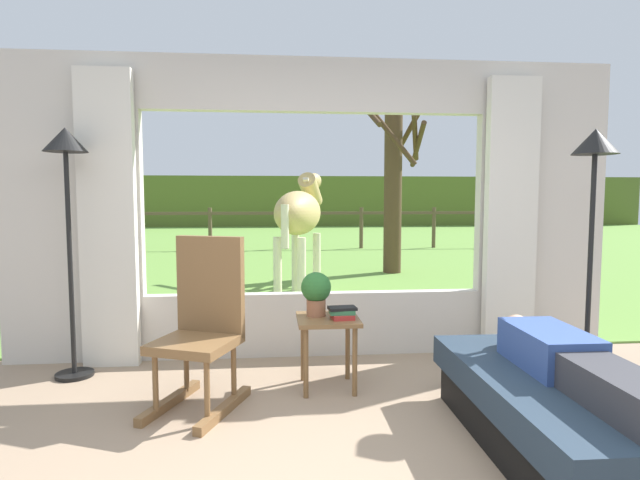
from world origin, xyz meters
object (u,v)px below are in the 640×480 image
at_px(rocking_chair, 203,324).
at_px(book_stack, 342,313).
at_px(potted_plant, 316,291).
at_px(reclining_person, 569,361).
at_px(horse, 300,214).
at_px(floor_lamp_left, 67,177).
at_px(pasture_tree, 394,183).
at_px(side_table, 328,330).
at_px(recliner_sofa, 562,412).
at_px(floor_lamp_right, 594,180).

height_order(rocking_chair, book_stack, rocking_chair).
bearing_deg(potted_plant, reclining_person, -42.94).
relative_size(rocking_chair, horse, 0.62).
distance_m(potted_plant, book_stack, 0.25).
distance_m(floor_lamp_left, horse, 3.59).
height_order(book_stack, pasture_tree, pasture_tree).
xyz_separation_m(rocking_chair, horse, (0.83, 3.65, 0.61)).
bearing_deg(horse, book_stack, -69.45).
bearing_deg(pasture_tree, horse, -131.69).
bearing_deg(book_stack, floor_lamp_left, 167.01).
bearing_deg(floor_lamp_left, reclining_person, -26.06).
distance_m(rocking_chair, side_table, 0.89).
bearing_deg(horse, pasture_tree, 66.94).
distance_m(recliner_sofa, floor_lamp_right, 1.75).
bearing_deg(horse, floor_lamp_left, -103.57).
xyz_separation_m(reclining_person, potted_plant, (-1.24, 1.16, 0.18)).
xyz_separation_m(floor_lamp_left, horse, (1.90, 3.02, -0.38)).
bearing_deg(reclining_person, recliner_sofa, 90.75).
xyz_separation_m(rocking_chair, floor_lamp_left, (-1.07, 0.63, 0.99)).
relative_size(book_stack, floor_lamp_left, 0.11).
height_order(recliner_sofa, floor_lamp_right, floor_lamp_right).
xyz_separation_m(book_stack, horse, (-0.12, 3.49, 0.59)).
bearing_deg(floor_lamp_left, potted_plant, -10.86).
distance_m(reclining_person, book_stack, 1.49).
bearing_deg(side_table, rocking_chair, -165.80).
bearing_deg(side_table, potted_plant, 143.13).
bearing_deg(floor_lamp_right, potted_plant, 174.86).
bearing_deg(floor_lamp_left, side_table, -12.13).
bearing_deg(potted_plant, recliner_sofa, -41.68).
xyz_separation_m(recliner_sofa, potted_plant, (-1.24, 1.10, 0.48)).
height_order(side_table, potted_plant, potted_plant).
relative_size(rocking_chair, floor_lamp_left, 0.59).
xyz_separation_m(recliner_sofa, horse, (-1.18, 4.48, 0.94)).
distance_m(potted_plant, pasture_tree, 5.78).
bearing_deg(potted_plant, floor_lamp_left, 169.14).
distance_m(floor_lamp_left, floor_lamp_right, 3.86).
relative_size(side_table, pasture_tree, 0.15).
relative_size(reclining_person, pasture_tree, 0.43).
height_order(side_table, floor_lamp_left, floor_lamp_left).
relative_size(rocking_chair, pasture_tree, 0.33).
xyz_separation_m(recliner_sofa, book_stack, (-1.06, 0.99, 0.34)).
bearing_deg(horse, reclining_person, -56.76).
distance_m(recliner_sofa, book_stack, 1.50).
height_order(recliner_sofa, pasture_tree, pasture_tree).
relative_size(recliner_sofa, rocking_chair, 1.53).
bearing_deg(horse, floor_lamp_right, -43.03).
bearing_deg(side_table, horse, 90.34).
bearing_deg(rocking_chair, floor_lamp_right, 23.95).
height_order(rocking_chair, floor_lamp_left, floor_lamp_left).
bearing_deg(reclining_person, floor_lamp_left, 154.69).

